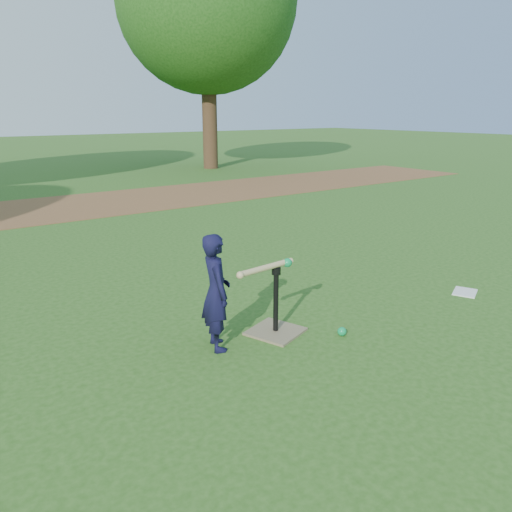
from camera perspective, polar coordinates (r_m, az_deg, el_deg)
ground at (r=4.40m, az=2.85°, el=-9.73°), size 80.00×80.00×0.00m
dirt_strip at (r=11.03m, az=-22.41°, el=5.03°), size 24.00×3.00×0.01m
child at (r=4.11m, az=-4.58°, el=-4.15°), size 0.33×0.41×0.99m
wiffle_ball_ground at (r=4.54m, az=9.79°, el=-8.50°), size 0.08×0.08×0.08m
clipboard at (r=5.96m, az=22.77°, el=-3.83°), size 0.37×0.33×0.01m
batting_tee at (r=4.51m, az=2.26°, el=-7.46°), size 0.55×0.55×0.61m
swing_action at (r=4.25m, az=1.44°, el=-1.29°), size 0.63×0.13×0.08m
tree_right at (r=17.86m, az=-5.66°, el=27.07°), size 5.80×5.80×8.21m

